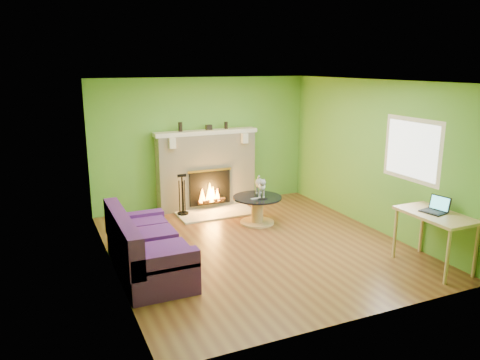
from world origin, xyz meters
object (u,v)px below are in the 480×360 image
object	(u,v)px
coffee_table	(257,208)
cat	(260,186)
desk	(436,220)
sofa	(145,249)

from	to	relation	value
coffee_table	cat	xyz separation A→B (m)	(0.08, 0.05, 0.40)
coffee_table	desk	bearing A→B (deg)	-61.85
sofa	desk	world-z (taller)	sofa
sofa	coffee_table	distance (m)	2.64
coffee_table	cat	distance (m)	0.41
desk	sofa	bearing A→B (deg)	158.24
sofa	cat	xyz separation A→B (m)	(2.42, 1.27, 0.36)
sofa	coffee_table	world-z (taller)	sofa
sofa	coffee_table	size ratio (longest dim) A/B	2.16
coffee_table	desk	xyz separation A→B (m)	(1.46, -2.74, 0.42)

